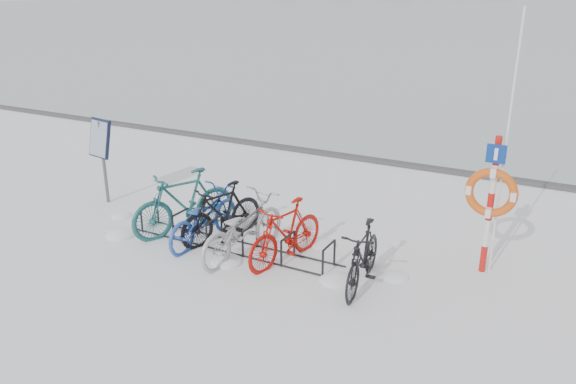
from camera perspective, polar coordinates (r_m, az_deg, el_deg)
The scene contains 12 objects.
ground at distance 9.66m, azimuth -5.69°, elevation -5.61°, with size 900.00×900.00×0.00m, color white.
quay_edge at distance 14.58m, azimuth 7.24°, elevation 3.43°, with size 400.00×0.25×0.10m, color #3F3F42.
bike_rack at distance 9.59m, azimuth -5.73°, elevation -4.64°, with size 4.00×0.48×0.46m.
info_board at distance 11.81m, azimuth -18.51°, elevation 4.72°, with size 0.61×0.32×1.75m.
lifebuoy_station at distance 8.79m, azimuth 19.98°, elevation -0.07°, with size 0.76×0.22×3.94m.
bike_0 at distance 10.16m, azimuth -10.52°, elevation -0.90°, with size 0.56×1.99×1.19m, color #1B5457.
bike_1 at distance 9.79m, azimuth -8.58°, elevation -2.33°, with size 0.64×1.83×0.96m, color #254CAE.
bike_2 at distance 9.81m, azimuth -6.75°, elevation -1.92°, with size 0.49×1.73×1.04m, color black.
bike_3 at distance 9.18m, azimuth -4.63°, elevation -3.44°, with size 0.69×1.98×1.04m, color #A2A4A9.
bike_4 at distance 8.97m, azimuth -0.22°, elevation -3.96°, with size 0.49×1.73×1.04m, color #B00F08.
bike_5 at distance 8.32m, azimuth 7.63°, elevation -6.33°, with size 0.46×1.64×0.99m, color black.
snow_drifts at distance 9.58m, azimuth -4.93°, elevation -5.83°, with size 5.85×1.82×0.19m.
Camera 1 is at (4.94, -7.20, 4.14)m, focal length 35.00 mm.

